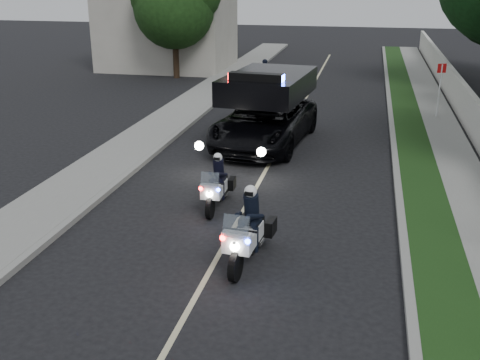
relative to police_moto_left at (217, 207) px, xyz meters
name	(u,v)px	position (x,y,z in m)	size (l,w,h in m)	color
ground	(212,268)	(0.74, -3.32, 0.00)	(120.00, 120.00, 0.00)	black
curb_right	(394,147)	(4.84, 6.68, 0.07)	(0.20, 60.00, 0.15)	gray
grass_verge	(414,148)	(5.54, 6.68, 0.08)	(1.20, 60.00, 0.16)	#193814
sidewalk_right	(452,151)	(6.84, 6.68, 0.08)	(1.40, 60.00, 0.16)	gray
curb_left	(177,134)	(-3.36, 6.68, 0.07)	(0.20, 60.00, 0.15)	gray
sidewalk_left	(151,132)	(-4.46, 6.68, 0.08)	(2.00, 60.00, 0.16)	gray
building_far	(167,14)	(-9.26, 22.68, 3.50)	(8.00, 6.00, 7.00)	#A8A396
lane_marking	(281,142)	(0.74, 6.68, 0.00)	(0.12, 50.00, 0.01)	#BFB78C
police_moto_left	(217,207)	(0.00, 0.00, 0.00)	(0.62, 1.78, 1.52)	silver
police_moto_right	(248,261)	(1.45, -2.86, 0.00)	(0.72, 2.06, 1.75)	silver
police_suv	(264,144)	(0.17, 6.28, 0.00)	(2.88, 6.22, 3.02)	black
bicycle	(264,96)	(-1.43, 15.09, 0.00)	(0.53, 1.52, 0.79)	black
cyclist	(264,96)	(-1.43, 15.09, 0.00)	(0.61, 0.40, 1.68)	black
sign_post	(436,120)	(6.74, 11.50, 0.00)	(0.39, 0.39, 2.51)	#A00B15
tree_left_near	(177,78)	(-7.56, 19.17, 0.00)	(4.75, 4.75, 7.91)	#1C4115
tree_left_far	(189,61)	(-8.89, 25.98, 0.00)	(7.49, 7.49, 12.49)	black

